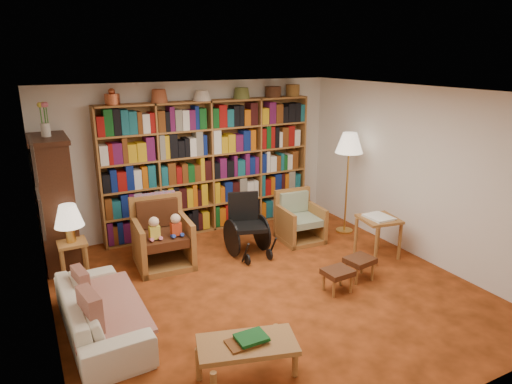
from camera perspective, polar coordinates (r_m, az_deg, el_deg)
floor at (r=6.04m, az=1.23°, el=-11.97°), size 5.00×5.00×0.00m
ceiling at (r=5.31m, az=1.40°, el=12.39°), size 5.00×5.00×0.00m
wall_back at (r=7.76m, az=-7.61°, el=4.34°), size 5.00×0.00×5.00m
wall_front at (r=3.72m, az=20.46°, el=-10.87°), size 5.00×0.00×5.00m
wall_left at (r=4.93m, az=-25.21°, el=-4.56°), size 0.00×5.00×5.00m
wall_right at (r=7.06m, az=19.43°, el=2.25°), size 0.00×5.00×5.00m
bookshelf at (r=7.69m, az=-5.74°, el=3.68°), size 3.60×0.30×2.42m
curio_cabinet at (r=6.93m, az=-23.80°, el=-1.05°), size 0.50×0.95×2.40m
framed_pictures at (r=5.11m, az=-25.67°, el=0.53°), size 0.03×0.52×0.97m
sofa at (r=5.33m, az=-18.88°, el=-13.98°), size 1.81×0.77×0.52m
sofa_throw at (r=5.32m, az=-18.38°, el=-13.53°), size 0.78×1.43×0.04m
cushion_left at (r=5.54m, az=-21.00°, el=-10.76°), size 0.17×0.36×0.35m
cushion_right at (r=4.93m, az=-19.95°, el=-14.28°), size 0.20×0.43×0.42m
side_table_lamp at (r=6.57m, az=-21.90°, el=-7.01°), size 0.37×0.37×0.55m
table_lamp at (r=6.39m, az=-22.39°, el=-2.90°), size 0.37×0.37×0.51m
armchair_leather at (r=6.73m, az=-11.80°, el=-5.49°), size 0.81×0.86×0.98m
armchair_sage at (r=7.47m, az=5.22°, el=-3.64°), size 0.68×0.70×0.80m
wheelchair at (r=6.88m, az=-1.11°, el=-4.36°), size 0.56×0.75×0.93m
floor_lamp at (r=7.58m, az=11.57°, el=5.52°), size 0.45×0.45×1.70m
side_table_papers at (r=6.95m, az=15.08°, el=-3.93°), size 0.60×0.60×0.65m
footstool_a at (r=5.96m, az=10.19°, el=-10.01°), size 0.37×0.32×0.30m
footstool_b at (r=6.32m, az=12.85°, el=-8.50°), size 0.41×0.36×0.31m
coffee_table at (r=4.43m, az=-1.11°, el=-18.81°), size 1.00×0.69×0.44m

